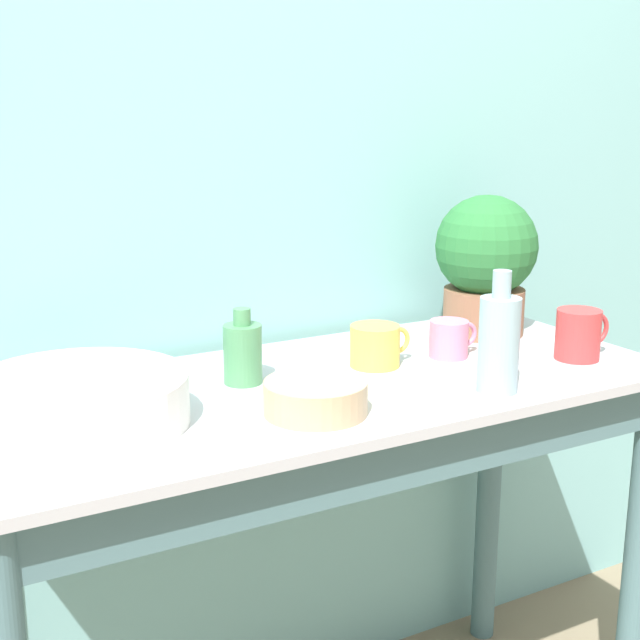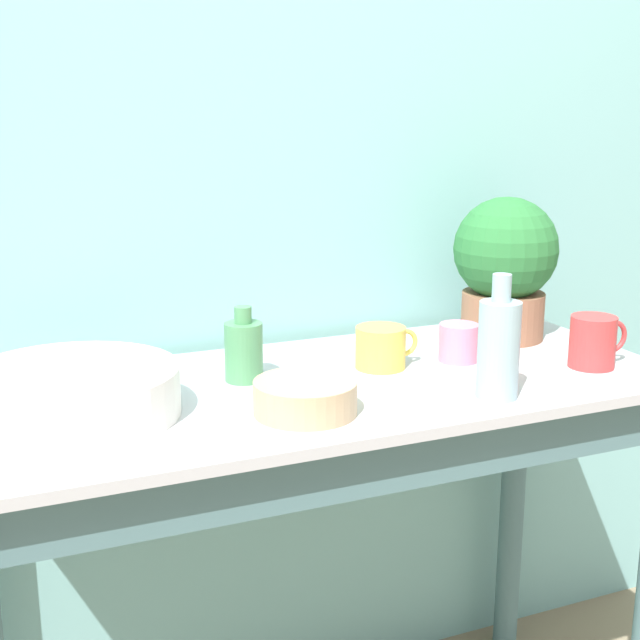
# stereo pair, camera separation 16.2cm
# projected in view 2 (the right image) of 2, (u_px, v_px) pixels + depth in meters

# --- Properties ---
(wall_back) EXTENTS (6.00, 0.05, 2.40)m
(wall_back) POSITION_uv_depth(u_px,v_px,m) (256.00, 186.00, 1.88)
(wall_back) COLOR #7AB2B2
(wall_back) RESTS_ON ground_plane
(counter_table) EXTENTS (1.35, 0.58, 0.87)m
(counter_table) POSITION_uv_depth(u_px,v_px,m) (325.00, 481.00, 1.68)
(counter_table) COLOR slate
(counter_table) RESTS_ON ground_plane
(potted_plant) EXTENTS (0.23, 0.23, 0.31)m
(potted_plant) POSITION_uv_depth(u_px,v_px,m) (505.00, 264.00, 1.92)
(potted_plant) COLOR #8C5B42
(potted_plant) RESTS_ON counter_table
(bowl_wash_large) EXTENTS (0.35, 0.35, 0.08)m
(bowl_wash_large) POSITION_uv_depth(u_px,v_px,m) (73.00, 393.00, 1.47)
(bowl_wash_large) COLOR silver
(bowl_wash_large) RESTS_ON counter_table
(bottle_tall) EXTENTS (0.07, 0.07, 0.22)m
(bottle_tall) POSITION_uv_depth(u_px,v_px,m) (499.00, 347.00, 1.55)
(bottle_tall) COLOR #93B2BC
(bottle_tall) RESTS_ON counter_table
(bottle_short) EXTENTS (0.07, 0.07, 0.14)m
(bottle_short) POSITION_uv_depth(u_px,v_px,m) (244.00, 350.00, 1.65)
(bottle_short) COLOR #4C8C59
(bottle_short) RESTS_ON counter_table
(mug_yellow) EXTENTS (0.13, 0.10, 0.08)m
(mug_yellow) POSITION_uv_depth(u_px,v_px,m) (381.00, 347.00, 1.74)
(mug_yellow) COLOR #E5CC4C
(mug_yellow) RESTS_ON counter_table
(mug_red) EXTENTS (0.13, 0.09, 0.10)m
(mug_red) POSITION_uv_depth(u_px,v_px,m) (594.00, 342.00, 1.74)
(mug_red) COLOR #C63838
(mug_red) RESTS_ON counter_table
(mug_pink) EXTENTS (0.11, 0.08, 0.08)m
(mug_pink) POSITION_uv_depth(u_px,v_px,m) (460.00, 342.00, 1.78)
(mug_pink) COLOR pink
(mug_pink) RESTS_ON counter_table
(bowl_small_tan) EXTENTS (0.17, 0.17, 0.06)m
(bowl_small_tan) POSITION_uv_depth(u_px,v_px,m) (305.00, 397.00, 1.49)
(bowl_small_tan) COLOR tan
(bowl_small_tan) RESTS_ON counter_table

